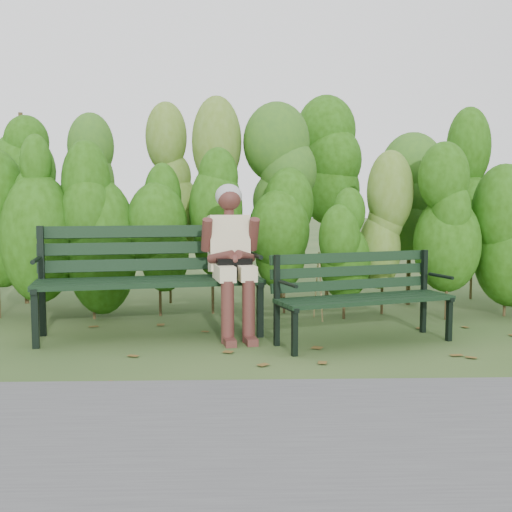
{
  "coord_description": "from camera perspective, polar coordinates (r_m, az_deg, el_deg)",
  "views": [
    {
      "loc": [
        -0.17,
        -4.94,
        1.23
      ],
      "look_at": [
        0.0,
        0.35,
        0.75
      ],
      "focal_mm": 42.0,
      "sensor_mm": 36.0,
      "label": 1
    }
  ],
  "objects": [
    {
      "name": "ground",
      "position": [
        5.09,
        0.12,
        -8.8
      ],
      "size": [
        80.0,
        80.0,
        0.0
      ],
      "primitive_type": "plane",
      "color": "#28451C"
    },
    {
      "name": "footpath",
      "position": [
        3.01,
        1.61,
        -18.89
      ],
      "size": [
        60.0,
        2.5,
        0.01
      ],
      "primitive_type": "cube",
      "color": "#474749",
      "rests_on": "ground"
    },
    {
      "name": "hedge_band",
      "position": [
        6.8,
        -0.4,
        5.42
      ],
      "size": [
        11.04,
        1.67,
        2.42
      ],
      "color": "#47381E",
      "rests_on": "ground"
    },
    {
      "name": "leaf_litter",
      "position": [
        4.95,
        5.95,
        -9.19
      ],
      "size": [
        4.85,
        2.15,
        0.01
      ],
      "color": "brown",
      "rests_on": "ground"
    },
    {
      "name": "bench_left",
      "position": [
        5.62,
        -10.09,
        -1.36
      ],
      "size": [
        2.11,
        1.03,
        1.01
      ],
      "color": "black",
      "rests_on": "ground"
    },
    {
      "name": "bench_right",
      "position": [
        5.34,
        9.87,
        -3.17
      ],
      "size": [
        1.65,
        0.98,
        0.78
      ],
      "color": "black",
      "rests_on": "ground"
    },
    {
      "name": "seated_woman",
      "position": [
        5.48,
        -2.35,
        0.66
      ],
      "size": [
        0.56,
        0.82,
        1.4
      ],
      "color": "beige",
      "rests_on": "ground"
    }
  ]
}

